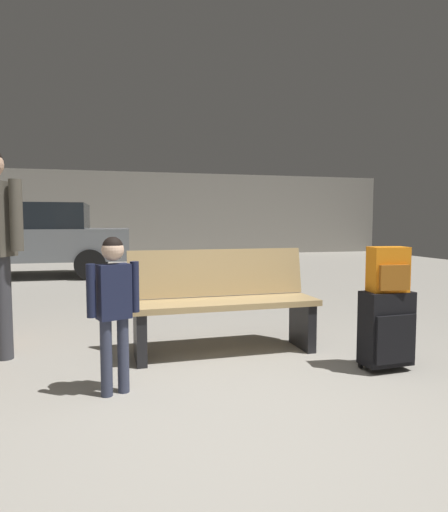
{
  "coord_description": "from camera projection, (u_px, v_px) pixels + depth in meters",
  "views": [
    {
      "loc": [
        -0.73,
        -2.19,
        1.13
      ],
      "look_at": [
        0.16,
        1.3,
        0.85
      ],
      "focal_mm": 30.72,
      "sensor_mm": 36.0,
      "label": 1
    }
  ],
  "objects": [
    {
      "name": "ground_plane",
      "position": [
        167.0,
        305.0,
        6.25
      ],
      "size": [
        18.0,
        18.0,
        0.1
      ],
      "primitive_type": "cube",
      "color": "gray"
    },
    {
      "name": "backpack_bright",
      "position": [
        388.0,
        270.0,
        3.29
      ],
      "size": [
        0.29,
        0.21,
        0.34
      ],
      "color": "orange",
      "rests_on": "suitcase"
    },
    {
      "name": "parked_car_far",
      "position": [
        29.0,
        238.0,
        9.0
      ],
      "size": [
        4.14,
        1.88,
        1.51
      ],
      "color": "slate",
      "rests_on": "ground_plane"
    },
    {
      "name": "garage_back_wall",
      "position": [
        135.0,
        214.0,
        14.7
      ],
      "size": [
        18.0,
        0.12,
        2.8
      ],
      "primitive_type": "cube",
      "color": "gray",
      "rests_on": "ground_plane"
    },
    {
      "name": "child",
      "position": [
        113.0,
        298.0,
        2.83
      ],
      "size": [
        0.33,
        0.2,
        1.04
      ],
      "color": "#33384C",
      "rests_on": "ground_plane"
    },
    {
      "name": "bench",
      "position": [
        223.0,
        301.0,
        3.8
      ],
      "size": [
        1.61,
        0.56,
        0.89
      ],
      "color": "tan",
      "rests_on": "ground_plane"
    },
    {
      "name": "suitcase",
      "position": [
        387.0,
        329.0,
        3.33
      ],
      "size": [
        0.39,
        0.25,
        0.6
      ],
      "color": "black",
      "rests_on": "ground_plane"
    }
  ]
}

